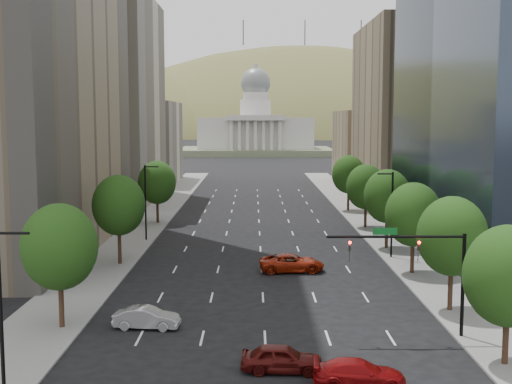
{
  "coord_description": "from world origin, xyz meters",
  "views": [
    {
      "loc": [
        -0.75,
        -12.55,
        14.5
      ],
      "look_at": [
        -0.54,
        45.49,
        8.0
      ],
      "focal_mm": 46.6,
      "sensor_mm": 36.0,
      "label": 1
    }
  ],
  "objects_px": {
    "car_maroon": "(282,358)",
    "car_silver": "(147,318)",
    "car_red_near": "(359,373)",
    "car_red_far": "(292,263)",
    "traffic_signal": "(426,261)",
    "capitol": "(256,133)"
  },
  "relations": [
    {
      "from": "car_red_far",
      "to": "capitol",
      "type": "bearing_deg",
      "value": -4.16
    },
    {
      "from": "traffic_signal",
      "to": "car_silver",
      "type": "relative_size",
      "value": 2.0
    },
    {
      "from": "car_red_near",
      "to": "traffic_signal",
      "type": "bearing_deg",
      "value": -31.47
    },
    {
      "from": "traffic_signal",
      "to": "car_red_far",
      "type": "bearing_deg",
      "value": 111.97
    },
    {
      "from": "capitol",
      "to": "car_maroon",
      "type": "xyz_separation_m",
      "value": [
        0.86,
        -225.57,
        -7.78
      ]
    },
    {
      "from": "car_maroon",
      "to": "car_silver",
      "type": "xyz_separation_m",
      "value": [
        -9.01,
        7.95,
        -0.05
      ]
    },
    {
      "from": "car_red_near",
      "to": "car_red_far",
      "type": "height_order",
      "value": "car_red_far"
    },
    {
      "from": "car_red_far",
      "to": "traffic_signal",
      "type": "bearing_deg",
      "value": -163.0
    },
    {
      "from": "car_maroon",
      "to": "capitol",
      "type": "bearing_deg",
      "value": 3.35
    },
    {
      "from": "capitol",
      "to": "car_silver",
      "type": "bearing_deg",
      "value": -92.15
    },
    {
      "from": "car_silver",
      "to": "car_red_far",
      "type": "xyz_separation_m",
      "value": [
        11.0,
        16.95,
        0.1
      ]
    },
    {
      "from": "traffic_signal",
      "to": "car_silver",
      "type": "distance_m",
      "value": 19.31
    },
    {
      "from": "car_silver",
      "to": "traffic_signal",
      "type": "bearing_deg",
      "value": -91.04
    },
    {
      "from": "capitol",
      "to": "car_red_near",
      "type": "bearing_deg",
      "value": -88.75
    },
    {
      "from": "car_maroon",
      "to": "car_silver",
      "type": "distance_m",
      "value": 12.01
    },
    {
      "from": "traffic_signal",
      "to": "capitol",
      "type": "bearing_deg",
      "value": 92.74
    },
    {
      "from": "traffic_signal",
      "to": "car_silver",
      "type": "height_order",
      "value": "traffic_signal"
    },
    {
      "from": "capitol",
      "to": "car_red_near",
      "type": "height_order",
      "value": "capitol"
    },
    {
      "from": "capitol",
      "to": "car_red_near",
      "type": "distance_m",
      "value": 227.85
    },
    {
      "from": "capitol",
      "to": "car_maroon",
      "type": "height_order",
      "value": "capitol"
    },
    {
      "from": "car_red_far",
      "to": "car_maroon",
      "type": "bearing_deg",
      "value": 170.45
    },
    {
      "from": "car_maroon",
      "to": "car_silver",
      "type": "bearing_deg",
      "value": 51.72
    }
  ]
}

